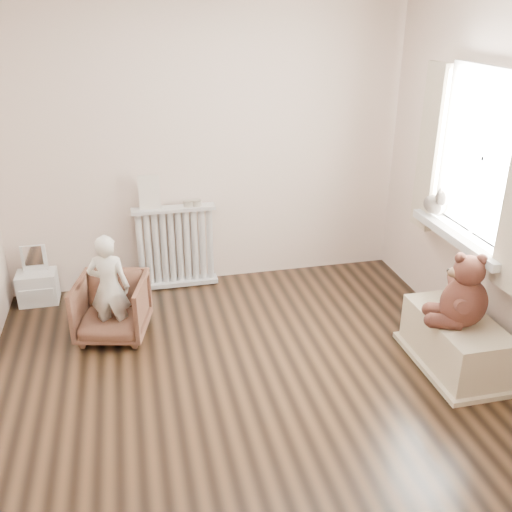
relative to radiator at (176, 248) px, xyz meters
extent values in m
cube|color=black|center=(0.32, -1.68, -0.39)|extent=(3.60, 3.60, 0.01)
cube|color=#F2E8CE|center=(0.32, 0.12, 0.91)|extent=(3.60, 0.02, 2.60)
cube|color=#F2E8CE|center=(0.32, -3.48, 0.91)|extent=(3.60, 0.02, 2.60)
cube|color=white|center=(2.08, -1.38, 1.06)|extent=(0.03, 0.90, 1.10)
cube|color=silver|center=(1.99, -1.38, 0.48)|extent=(0.22, 1.10, 0.06)
cube|color=beige|center=(1.97, -0.81, 1.00)|extent=(0.06, 0.26, 1.30)
cube|color=silver|center=(0.00, 0.00, 0.00)|extent=(0.74, 0.14, 0.78)
cube|color=beige|center=(-0.20, 0.00, 0.55)|extent=(0.18, 0.02, 0.31)
cylinder|color=#A59E8C|center=(0.13, 0.00, 0.42)|extent=(0.09, 0.09, 0.05)
cylinder|color=#A59E8C|center=(0.21, 0.00, 0.42)|extent=(0.09, 0.09, 0.05)
cube|color=silver|center=(-1.23, -0.03, -0.11)|extent=(0.33, 0.24, 0.52)
imported|color=brown|center=(-0.58, -0.75, -0.14)|extent=(0.64, 0.65, 0.49)
imported|color=white|center=(-0.58, -0.80, 0.06)|extent=(0.35, 0.28, 0.86)
cube|color=beige|center=(1.84, -1.72, -0.19)|extent=(0.44, 0.84, 0.39)
camera|label=1|loc=(-0.35, -4.82, 2.07)|focal=40.00mm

